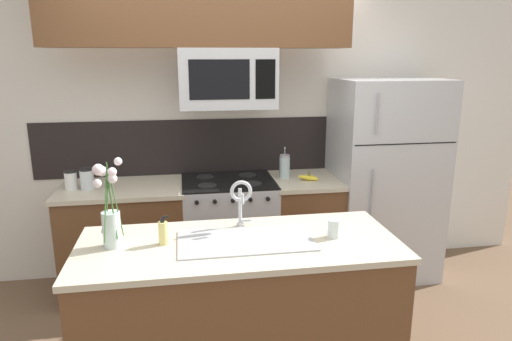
% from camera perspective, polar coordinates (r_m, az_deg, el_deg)
% --- Properties ---
extents(rear_partition, '(5.20, 0.10, 2.60)m').
position_cam_1_polar(rear_partition, '(4.11, 0.06, 5.43)').
color(rear_partition, silver).
rests_on(rear_partition, ground).
extents(splash_band, '(3.22, 0.01, 0.48)m').
position_cam_1_polar(splash_band, '(4.04, -4.02, 3.09)').
color(splash_band, black).
rests_on(splash_band, rear_partition).
extents(back_counter_left, '(0.98, 0.65, 0.91)m').
position_cam_1_polar(back_counter_left, '(3.94, -15.99, -8.28)').
color(back_counter_left, brown).
rests_on(back_counter_left, ground).
extents(back_counter_right, '(0.58, 0.65, 0.91)m').
position_cam_1_polar(back_counter_right, '(4.04, 5.96, -7.20)').
color(back_counter_right, brown).
rests_on(back_counter_right, ground).
extents(stove_range, '(0.76, 0.64, 0.93)m').
position_cam_1_polar(stove_range, '(3.93, -3.39, -7.73)').
color(stove_range, '#B7BABF').
rests_on(stove_range, ground).
extents(microwave, '(0.74, 0.40, 0.45)m').
position_cam_1_polar(microwave, '(3.62, -3.66, 11.44)').
color(microwave, '#B7BABF').
extents(upper_cabinet_band, '(2.26, 0.34, 0.60)m').
position_cam_1_polar(upper_cabinet_band, '(3.59, -7.13, 19.75)').
color(upper_cabinet_band, brown).
extents(refrigerator, '(0.89, 0.74, 1.74)m').
position_cam_1_polar(refrigerator, '(4.17, 15.61, -1.01)').
color(refrigerator, '#B7BABF').
rests_on(refrigerator, ground).
extents(storage_jar_tall, '(0.09, 0.09, 0.15)m').
position_cam_1_polar(storage_jar_tall, '(3.84, -22.13, -1.09)').
color(storage_jar_tall, silver).
rests_on(storage_jar_tall, back_counter_left).
extents(storage_jar_medium, '(0.10, 0.10, 0.17)m').
position_cam_1_polar(storage_jar_medium, '(3.78, -20.38, -0.98)').
color(storage_jar_medium, silver).
rests_on(storage_jar_medium, back_counter_left).
extents(banana_bunch, '(0.19, 0.12, 0.08)m').
position_cam_1_polar(banana_bunch, '(3.84, 6.65, -0.89)').
color(banana_bunch, yellow).
rests_on(banana_bunch, back_counter_right).
extents(french_press, '(0.09, 0.09, 0.27)m').
position_cam_1_polar(french_press, '(3.89, 3.59, 0.54)').
color(french_press, silver).
rests_on(french_press, back_counter_right).
extents(island_counter, '(1.81, 0.75, 0.91)m').
position_cam_1_polar(island_counter, '(2.81, -2.03, -17.42)').
color(island_counter, brown).
rests_on(island_counter, ground).
extents(kitchen_sink, '(0.76, 0.40, 0.16)m').
position_cam_1_polar(kitchen_sink, '(2.63, -1.29, -10.20)').
color(kitchen_sink, '#ADAFB5').
rests_on(kitchen_sink, island_counter).
extents(sink_faucet, '(0.14, 0.14, 0.31)m').
position_cam_1_polar(sink_faucet, '(2.72, -1.89, -3.37)').
color(sink_faucet, '#B7BABF').
rests_on(sink_faucet, island_counter).
extents(dish_soap_bottle, '(0.06, 0.05, 0.16)m').
position_cam_1_polar(dish_soap_bottle, '(2.59, -11.54, -7.61)').
color(dish_soap_bottle, '#DBCC75').
rests_on(dish_soap_bottle, island_counter).
extents(drinking_glass, '(0.07, 0.07, 0.11)m').
position_cam_1_polar(drinking_glass, '(2.68, 9.70, -7.17)').
color(drinking_glass, silver).
rests_on(drinking_glass, island_counter).
extents(flower_vase, '(0.17, 0.20, 0.50)m').
position_cam_1_polar(flower_vase, '(2.59, -17.75, -5.68)').
color(flower_vase, silver).
rests_on(flower_vase, island_counter).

